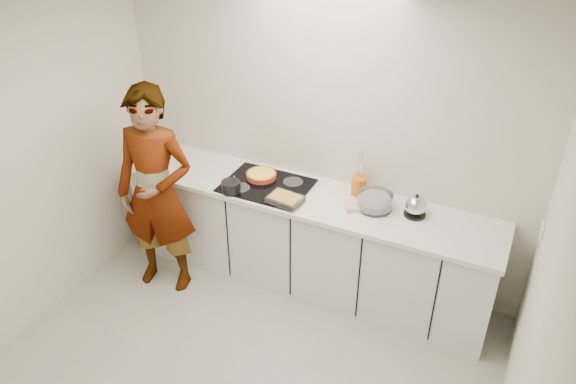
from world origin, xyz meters
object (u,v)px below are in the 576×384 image
at_px(mixing_bowl, 375,202).
at_px(cook, 156,193).
at_px(hob, 267,185).
at_px(saucepan, 231,186).
at_px(utensil_crock, 359,186).
at_px(kettle, 416,206).
at_px(tart_dish, 261,175).
at_px(baking_dish, 285,199).

relative_size(mixing_bowl, cook, 0.16).
bearing_deg(cook, mixing_bowl, 7.98).
xyz_separation_m(hob, mixing_bowl, (0.93, 0.07, 0.05)).
height_order(hob, saucepan, saucepan).
bearing_deg(utensil_crock, kettle, -12.49).
relative_size(mixing_bowl, utensil_crock, 1.92).
bearing_deg(hob, tart_dish, 137.54).
xyz_separation_m(tart_dish, saucepan, (-0.12, -0.31, 0.02)).
relative_size(hob, kettle, 3.71).
height_order(utensil_crock, cook, cook).
bearing_deg(cook, hob, 22.89).
bearing_deg(baking_dish, utensil_crock, 39.24).
distance_m(tart_dish, mixing_bowl, 1.03).
distance_m(hob, tart_dish, 0.14).
bearing_deg(mixing_bowl, cook, -160.93).
height_order(tart_dish, kettle, kettle).
bearing_deg(utensil_crock, saucepan, -155.51).
bearing_deg(baking_dish, mixing_bowl, 20.01).
bearing_deg(utensil_crock, mixing_bowl, -38.41).
distance_m(mixing_bowl, utensil_crock, 0.24).
distance_m(saucepan, cook, 0.62).
bearing_deg(tart_dish, hob, -42.46).
relative_size(saucepan, mixing_bowl, 0.69).
bearing_deg(saucepan, utensil_crock, 24.49).
height_order(hob, kettle, kettle).
relative_size(baking_dish, kettle, 1.48).
xyz_separation_m(utensil_crock, cook, (-1.50, -0.73, -0.06)).
height_order(hob, utensil_crock, utensil_crock).
relative_size(hob, baking_dish, 2.51).
bearing_deg(kettle, mixing_bowl, -173.06).
bearing_deg(saucepan, tart_dish, 68.60).
bearing_deg(baking_dish, tart_dish, 143.53).
bearing_deg(tart_dish, saucepan, -111.40).
relative_size(saucepan, baking_dish, 0.72).
bearing_deg(utensil_crock, cook, -153.95).
bearing_deg(cook, saucepan, 17.63).
xyz_separation_m(saucepan, utensil_crock, (0.96, 0.44, 0.02)).
relative_size(tart_dish, saucepan, 1.56).
bearing_deg(kettle, cook, -162.75).
bearing_deg(saucepan, mixing_bowl, 14.05).
height_order(saucepan, cook, cook).
xyz_separation_m(tart_dish, utensil_crock, (0.84, 0.13, 0.04)).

